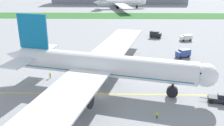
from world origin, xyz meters
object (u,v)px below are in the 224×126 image
object	(u,v)px
service_truck_fuel_bowser	(183,53)
service_truck_catering_van	(186,37)
pushback_tug	(219,98)
service_truck_baggage_loader	(155,34)
ground_crew_marshaller_front	(157,114)
ground_crew_wingwalker_port	(50,75)
parked_airliner_far_centre	(120,3)
airliner_foreground	(100,65)

from	to	relation	value
service_truck_fuel_bowser	service_truck_catering_van	distance (m)	23.10
service_truck_catering_van	service_truck_fuel_bowser	bearing A→B (deg)	-106.85
pushback_tug	service_truck_baggage_loader	distance (m)	58.47
ground_crew_marshaller_front	service_truck_fuel_bowser	world-z (taller)	service_truck_fuel_bowser
ground_crew_wingwalker_port	service_truck_fuel_bowser	distance (m)	45.00
ground_crew_marshaller_front	service_truck_catering_van	distance (m)	63.88
parked_airliner_far_centre	ground_crew_wingwalker_port	bearing A→B (deg)	-98.12
airliner_foreground	parked_airliner_far_centre	distance (m)	146.97
airliner_foreground	service_truck_fuel_bowser	world-z (taller)	airliner_foreground
parked_airliner_far_centre	service_truck_baggage_loader	bearing A→B (deg)	-80.96
parked_airliner_far_centre	service_truck_catering_van	bearing A→B (deg)	-74.64
service_truck_fuel_bowser	parked_airliner_far_centre	xyz separation A→B (m)	(-20.86, 122.42, 3.24)
pushback_tug	ground_crew_wingwalker_port	xyz separation A→B (m)	(-41.14, 12.69, -0.02)
ground_crew_wingwalker_port	service_truck_fuel_bowser	world-z (taller)	service_truck_fuel_bowser
service_truck_baggage_loader	service_truck_fuel_bowser	bearing A→B (deg)	-78.09
airliner_foreground	service_truck_fuel_bowser	distance (m)	36.47
service_truck_baggage_loader	service_truck_fuel_bowser	size ratio (longest dim) A/B	1.00
airliner_foreground	parked_airliner_far_centre	bearing A→B (deg)	87.73
ground_crew_wingwalker_port	service_truck_catering_van	world-z (taller)	service_truck_catering_van
airliner_foreground	service_truck_baggage_loader	xyz separation A→B (m)	(21.02, 51.32, -4.45)
service_truck_catering_van	parked_airliner_far_centre	world-z (taller)	parked_airliner_far_centre
service_truck_fuel_bowser	service_truck_catering_van	world-z (taller)	service_truck_fuel_bowser
airliner_foreground	service_truck_catering_van	size ratio (longest dim) A/B	16.21
airliner_foreground	ground_crew_marshaller_front	xyz separation A→B (m)	(12.14, -13.70, -5.10)
airliner_foreground	parked_airliner_far_centre	size ratio (longest dim) A/B	1.23
service_truck_baggage_loader	service_truck_fuel_bowser	world-z (taller)	service_truck_baggage_loader
service_truck_baggage_loader	service_truck_catering_van	distance (m)	13.26
pushback_tug	service_truck_fuel_bowser	size ratio (longest dim) A/B	1.14
service_truck_baggage_loader	parked_airliner_far_centre	xyz separation A→B (m)	(-15.19, 95.53, 3.17)
ground_crew_marshaller_front	service_truck_baggage_loader	size ratio (longest dim) A/B	0.29
pushback_tug	ground_crew_marshaller_front	xyz separation A→B (m)	(-14.72, -6.85, -0.05)
service_truck_baggage_loader	service_truck_catering_van	xyz separation A→B (m)	(12.37, -4.78, -0.17)
airliner_foreground	service_truck_catering_van	bearing A→B (deg)	54.34
airliner_foreground	pushback_tug	size ratio (longest dim) A/B	13.89
ground_crew_wingwalker_port	ground_crew_marshaller_front	bearing A→B (deg)	-36.49
airliner_foreground	service_truck_baggage_loader	bearing A→B (deg)	67.73
ground_crew_wingwalker_port	service_truck_baggage_loader	bearing A→B (deg)	52.18
ground_crew_wingwalker_port	parked_airliner_far_centre	size ratio (longest dim) A/B	0.02
airliner_foreground	pushback_tug	xyz separation A→B (m)	(26.86, -6.85, -5.05)
ground_crew_wingwalker_port	service_truck_catering_van	size ratio (longest dim) A/B	0.31
ground_crew_marshaller_front	airliner_foreground	bearing A→B (deg)	131.54
service_truck_baggage_loader	pushback_tug	bearing A→B (deg)	-84.27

